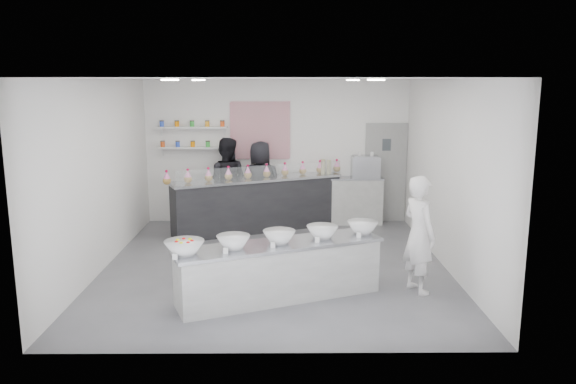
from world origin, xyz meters
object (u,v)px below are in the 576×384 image
Objects in this scene: woman_prep at (419,234)px; prep_counter at (279,271)px; staff_left at (226,182)px; staff_right at (261,185)px; espresso_machine at (365,167)px; back_bar at (258,204)px; espresso_ledge at (351,200)px.

prep_counter is at bearing 73.96° from woman_prep.
staff_left is 1.03× the size of staff_right.
espresso_machine is 2.90m from staff_left.
staff_right reaches higher than prep_counter.
staff_left is (-1.12, 4.00, 0.52)m from prep_counter.
prep_counter is 4.18m from staff_left.
espresso_ledge is (1.93, 0.55, -0.04)m from back_bar.
staff_left is at bearing -6.09° from staff_right.
espresso_machine is at bearing -9.93° from back_bar.
staff_left reaches higher than espresso_machine.
prep_counter is 1.73× the size of woman_prep.
prep_counter is 3.93m from staff_right.
prep_counter is 3.65m from back_bar.
back_bar is 2.01m from espresso_ledge.
staff_right reaches higher than woman_prep.
woman_prep reaches higher than prep_counter.
prep_counter is at bearing -106.65° from back_bar.
back_bar is 1.94× the size of staff_right.
prep_counter is 1.58× the size of staff_left.
espresso_ledge is at bearing -16.34° from woman_prep.
espresso_ledge is 2.63m from staff_left.
back_bar is at bearing 75.13° from prep_counter.
espresso_ledge is at bearing -169.29° from staff_left.
staff_left is at bearing -176.02° from espresso_ledge.
espresso_ledge is 0.72× the size of staff_left.
staff_left is (-2.59, -0.18, 0.43)m from espresso_ledge.
woman_prep is at bearing 136.33° from staff_left.
woman_prep is 4.33m from staff_right.
espresso_ledge is at bearing -167.42° from staff_right.
espresso_machine reaches higher than espresso_ledge.
woman_prep is (0.21, -3.92, -0.36)m from espresso_machine.
espresso_ledge is (1.47, 4.18, 0.10)m from prep_counter.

